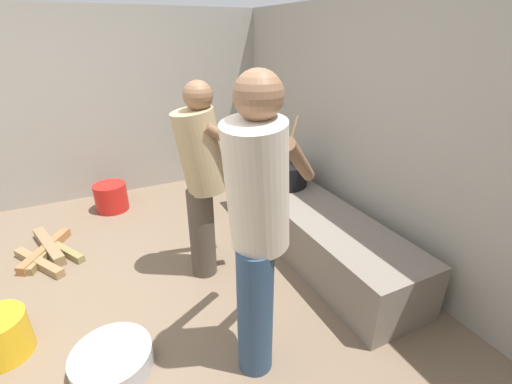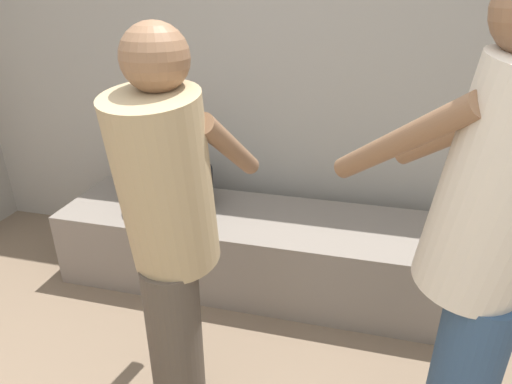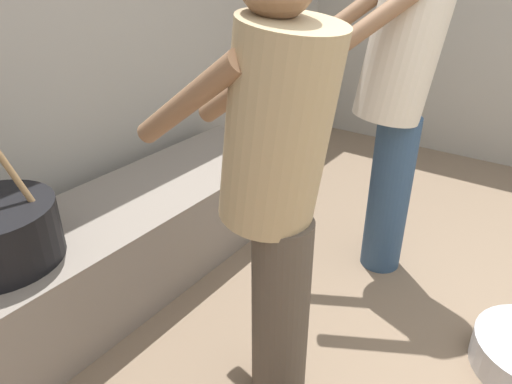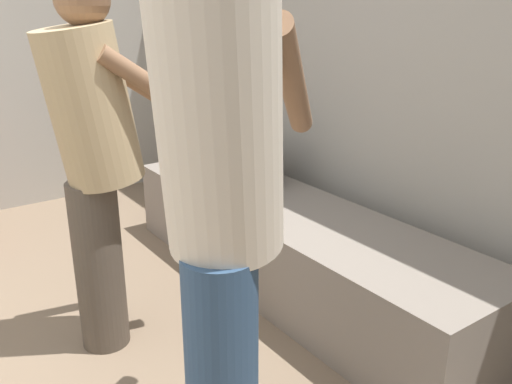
{
  "view_description": "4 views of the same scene",
  "coord_description": "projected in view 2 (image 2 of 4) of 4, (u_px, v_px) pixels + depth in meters",
  "views": [
    {
      "loc": [
        1.93,
        0.2,
        1.8
      ],
      "look_at": [
        -0.35,
        1.3,
        0.64
      ],
      "focal_mm": 24.5,
      "sensor_mm": 36.0,
      "label": 1
    },
    {
      "loc": [
        0.22,
        -0.3,
        1.6
      ],
      "look_at": [
        -0.2,
        1.35,
        0.81
      ],
      "focal_mm": 31.06,
      "sensor_mm": 36.0,
      "label": 2
    },
    {
      "loc": [
        -1.44,
        0.2,
        1.48
      ],
      "look_at": [
        -0.2,
        1.08,
        0.69
      ],
      "focal_mm": 32.69,
      "sensor_mm": 36.0,
      "label": 3
    },
    {
      "loc": [
        1.65,
        0.2,
        1.41
      ],
      "look_at": [
        0.0,
        1.37,
        0.7
      ],
      "focal_mm": 38.04,
      "sensor_mm": 36.0,
      "label": 4
    }
  ],
  "objects": [
    {
      "name": "cook_in_tan_shirt",
      "position": [
        170.0,
        229.0,
        1.48
      ],
      "size": [
        0.38,
        0.66,
        1.52
      ],
      "color": "#4C4238",
      "rests_on": "ground_plane"
    },
    {
      "name": "cooking_pot_main",
      "position": [
        174.0,
        188.0,
        2.54
      ],
      "size": [
        0.46,
        0.46,
        0.68
      ],
      "color": "black",
      "rests_on": "hearth_ledge"
    },
    {
      "name": "block_enclosure_rear",
      "position": [
        330.0,
        93.0,
        2.61
      ],
      "size": [
        5.12,
        0.2,
        2.07
      ],
      "primitive_type": "cube",
      "color": "#9E998E",
      "rests_on": "ground_plane"
    },
    {
      "name": "cook_in_cream_shirt",
      "position": [
        487.0,
        244.0,
        1.21
      ],
      "size": [
        0.7,
        0.72,
        1.67
      ],
      "color": "navy",
      "rests_on": "ground_plane"
    },
    {
      "name": "hearth_ledge",
      "position": [
        259.0,
        250.0,
        2.56
      ],
      "size": [
        2.27,
        0.6,
        0.44
      ],
      "primitive_type": "cube",
      "color": "slate",
      "rests_on": "ground_plane"
    }
  ]
}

